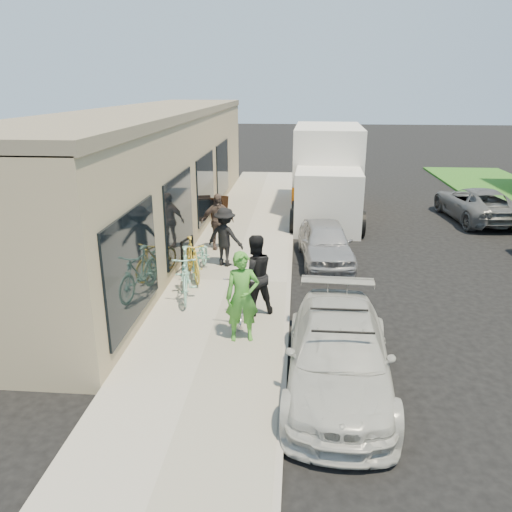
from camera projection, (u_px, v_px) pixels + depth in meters
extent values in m
plane|color=black|center=(308.00, 345.00, 10.04)|extent=(120.00, 120.00, 0.00)
cube|color=#9F9A8F|center=(229.00, 283.00, 13.00)|extent=(3.00, 34.00, 0.15)
cube|color=gray|center=(289.00, 285.00, 12.88)|extent=(0.12, 34.00, 0.13)
cube|color=tan|center=(155.00, 175.00, 17.34)|extent=(3.50, 20.00, 4.00)
cube|color=#786E5B|center=(151.00, 112.00, 16.66)|extent=(3.60, 20.00, 0.25)
cube|color=black|center=(133.00, 266.00, 9.79)|extent=(0.06, 3.00, 2.20)
cube|color=black|center=(179.00, 215.00, 13.56)|extent=(0.06, 3.00, 2.20)
cube|color=black|center=(206.00, 187.00, 17.33)|extent=(0.06, 3.00, 2.20)
cube|color=black|center=(222.00, 169.00, 21.10)|extent=(0.06, 3.00, 2.20)
cylinder|color=black|center=(182.00, 260.00, 13.07)|extent=(0.07, 0.07, 0.94)
cylinder|color=black|center=(193.00, 253.00, 13.63)|extent=(0.07, 0.07, 0.94)
cylinder|color=black|center=(187.00, 239.00, 13.20)|extent=(0.22, 0.63, 0.07)
cube|color=black|center=(217.00, 210.00, 18.32)|extent=(0.59, 0.37, 0.91)
cube|color=black|center=(221.00, 208.00, 18.61)|extent=(0.59, 0.37, 0.91)
cube|color=black|center=(217.00, 209.00, 18.28)|extent=(0.47, 0.27, 0.65)
imported|color=#BABBB6|center=(339.00, 354.00, 8.50)|extent=(1.97, 4.41, 1.26)
cylinder|color=black|center=(343.00, 333.00, 7.84)|extent=(1.00, 0.04, 0.04)
cylinder|color=black|center=(339.00, 310.00, 8.63)|extent=(1.00, 0.04, 0.04)
imported|color=#A6A5AB|center=(325.00, 242.00, 14.58)|extent=(1.70, 3.65, 1.21)
cube|color=silver|center=(328.00, 201.00, 17.55)|extent=(2.35, 2.35, 2.16)
cube|color=black|center=(328.00, 189.00, 17.40)|extent=(2.10, 0.14, 1.02)
cube|color=silver|center=(327.00, 167.00, 20.53)|extent=(2.77, 4.86, 3.30)
cube|color=orange|center=(326.00, 185.00, 20.77)|extent=(2.79, 4.88, 0.62)
cylinder|color=black|center=(294.00, 222.00, 17.34)|extent=(0.31, 0.92, 0.91)
cylinder|color=black|center=(361.00, 224.00, 17.09)|extent=(0.31, 0.92, 0.91)
cylinder|color=black|center=(296.00, 213.00, 18.52)|extent=(0.31, 0.92, 0.91)
cylinder|color=black|center=(358.00, 215.00, 18.26)|extent=(0.31, 0.92, 0.91)
cylinder|color=black|center=(300.00, 190.00, 22.57)|extent=(0.31, 0.92, 0.91)
cylinder|color=black|center=(351.00, 191.00, 22.32)|extent=(0.31, 0.92, 0.91)
imported|color=#555659|center=(477.00, 204.00, 19.16)|extent=(2.50, 4.72, 1.26)
imported|color=silver|center=(245.00, 293.00, 10.83)|extent=(0.80, 2.08, 1.08)
imported|color=#428F2F|center=(242.00, 297.00, 9.70)|extent=(0.73, 0.55, 1.82)
imported|color=black|center=(254.00, 275.00, 10.84)|extent=(1.08, 0.98, 1.81)
imported|color=#8FD5C1|center=(185.00, 274.00, 11.81)|extent=(0.89, 1.98, 1.15)
imported|color=#8FD5C1|center=(201.00, 256.00, 13.42)|extent=(0.61, 1.68, 0.88)
imported|color=gold|center=(193.00, 259.00, 12.99)|extent=(1.11, 1.79, 1.04)
imported|color=black|center=(225.00, 237.00, 13.81)|extent=(1.21, 0.96, 1.65)
imported|color=brown|center=(217.00, 221.00, 15.24)|extent=(1.09, 0.72, 1.72)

